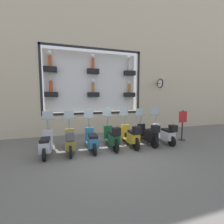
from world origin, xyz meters
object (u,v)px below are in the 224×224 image
object	(u,v)px
scooter_silver_6	(46,144)
scooter_teal_4	(92,140)
scooter_olive_5	(70,141)
shop_sign_post	(182,124)
scooter_green_3	(112,137)
scooter_white_0	(165,133)
scooter_yellow_2	(131,136)
scooter_black_1	(149,134)

from	to	relation	value
scooter_silver_6	scooter_teal_4	bearing A→B (deg)	-89.92
scooter_olive_5	shop_sign_post	distance (m)	5.41
scooter_green_3	scooter_silver_6	size ratio (longest dim) A/B	1.01
scooter_green_3	scooter_olive_5	size ratio (longest dim) A/B	1.01
scooter_white_0	scooter_yellow_2	distance (m)	1.71
scooter_yellow_2	scooter_teal_4	bearing A→B (deg)	88.23
scooter_teal_4	shop_sign_post	bearing A→B (deg)	-88.83
scooter_white_0	scooter_teal_4	world-z (taller)	scooter_white_0
scooter_teal_4	shop_sign_post	size ratio (longest dim) A/B	1.19
scooter_black_1	shop_sign_post	world-z (taller)	scooter_black_1
scooter_white_0	scooter_yellow_2	xyz separation A→B (m)	(0.01, 1.71, 0.02)
scooter_yellow_2	scooter_olive_5	xyz separation A→B (m)	(-0.01, 2.56, -0.02)
scooter_green_3	scooter_white_0	bearing A→B (deg)	-90.29
scooter_black_1	scooter_silver_6	bearing A→B (deg)	89.28
scooter_yellow_2	scooter_silver_6	bearing A→B (deg)	89.15
scooter_teal_4	scooter_green_3	bearing A→B (deg)	-93.35
scooter_black_1	scooter_teal_4	distance (m)	2.56
scooter_olive_5	shop_sign_post	world-z (taller)	scooter_olive_5
scooter_teal_4	scooter_silver_6	xyz separation A→B (m)	(-0.00, 1.71, -0.01)
scooter_white_0	scooter_black_1	xyz separation A→B (m)	(0.01, 0.85, 0.01)
scooter_yellow_2	scooter_silver_6	size ratio (longest dim) A/B	1.01
scooter_olive_5	scooter_silver_6	distance (m)	0.86
scooter_black_1	scooter_teal_4	world-z (taller)	scooter_teal_4
scooter_white_0	scooter_yellow_2	bearing A→B (deg)	89.65
scooter_white_0	scooter_olive_5	size ratio (longest dim) A/B	1.00
scooter_white_0	scooter_yellow_2	size ratio (longest dim) A/B	0.99
scooter_olive_5	scooter_yellow_2	bearing A→B (deg)	-89.69
scooter_green_3	shop_sign_post	bearing A→B (deg)	-87.78
scooter_black_1	scooter_teal_4	size ratio (longest dim) A/B	1.01
scooter_black_1	scooter_olive_5	bearing A→B (deg)	90.18
scooter_black_1	scooter_yellow_2	size ratio (longest dim) A/B	1.00
scooter_black_1	shop_sign_post	xyz separation A→B (m)	(0.15, -1.98, 0.32)
scooter_teal_4	shop_sign_post	world-z (taller)	scooter_teal_4
scooter_white_0	shop_sign_post	xyz separation A→B (m)	(0.16, -1.13, 0.34)
scooter_silver_6	scooter_yellow_2	bearing A→B (deg)	-90.85
scooter_green_3	scooter_olive_5	xyz separation A→B (m)	(-0.02, 1.71, -0.03)
scooter_black_1	scooter_teal_4	bearing A→B (deg)	88.74
scooter_white_0	scooter_black_1	bearing A→B (deg)	89.54
scooter_yellow_2	scooter_olive_5	bearing A→B (deg)	90.31
scooter_black_1	shop_sign_post	size ratio (longest dim) A/B	1.20
scooter_yellow_2	shop_sign_post	bearing A→B (deg)	-87.06
scooter_white_0	scooter_teal_4	xyz separation A→B (m)	(0.06, 3.42, -0.04)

